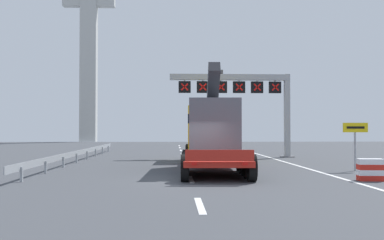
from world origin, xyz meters
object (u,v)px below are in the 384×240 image
object	(u,v)px
exit_sign_yellow	(355,135)
crash_barrier_striped	(370,170)
heavy_haul_truck_red	(210,131)
bridge_pylon_distant	(89,27)
overhead_lane_gantry	(245,91)

from	to	relation	value
exit_sign_yellow	crash_barrier_striped	distance (m)	4.59
exit_sign_yellow	heavy_haul_truck_red	bearing A→B (deg)	156.44
heavy_haul_truck_red	exit_sign_yellow	xyz separation A→B (m)	(7.16, -3.12, -0.17)
heavy_haul_truck_red	exit_sign_yellow	world-z (taller)	heavy_haul_truck_red
crash_barrier_striped	bridge_pylon_distant	world-z (taller)	bridge_pylon_distant
bridge_pylon_distant	crash_barrier_striped	bearing A→B (deg)	-68.55
overhead_lane_gantry	heavy_haul_truck_red	world-z (taller)	overhead_lane_gantry
exit_sign_yellow	crash_barrier_striped	size ratio (longest dim) A/B	2.33
overhead_lane_gantry	exit_sign_yellow	xyz separation A→B (m)	(3.83, -10.83, -3.21)
heavy_haul_truck_red	bridge_pylon_distant	xyz separation A→B (m)	(-16.97, 51.04, 18.08)
overhead_lane_gantry	heavy_haul_truck_red	bearing A→B (deg)	-113.34
crash_barrier_striped	bridge_pylon_distant	size ratio (longest dim) A/B	0.03
overhead_lane_gantry	heavy_haul_truck_red	xyz separation A→B (m)	(-3.32, -7.71, -3.05)
overhead_lane_gantry	bridge_pylon_distant	world-z (taller)	bridge_pylon_distant
heavy_haul_truck_red	crash_barrier_striped	size ratio (longest dim) A/B	13.45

